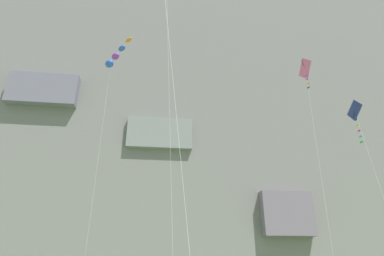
% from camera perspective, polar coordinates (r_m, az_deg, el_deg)
% --- Properties ---
extents(cliff_face, '(180.00, 27.28, 76.97)m').
position_cam_1_polar(cliff_face, '(72.09, -5.79, 5.21)').
color(cliff_face, slate).
rests_on(cliff_face, ground).
extents(kite_diamond_upper_left, '(1.95, 3.10, 21.46)m').
position_cam_1_polar(kite_diamond_upper_left, '(30.98, 20.17, 9.44)').
color(kite_diamond_upper_left, pink).
rests_on(kite_diamond_upper_left, ground).
extents(kite_diamond_low_left, '(1.40, 4.05, 15.74)m').
position_cam_1_polar(kite_diamond_low_left, '(27.12, 27.84, 2.37)').
color(kite_diamond_low_left, navy).
rests_on(kite_diamond_low_left, ground).
extents(kite_windsock_low_center, '(3.97, 5.87, 28.21)m').
position_cam_1_polar(kite_windsock_low_center, '(40.80, -13.98, 12.54)').
color(kite_windsock_low_center, blue).
rests_on(kite_windsock_low_center, ground).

